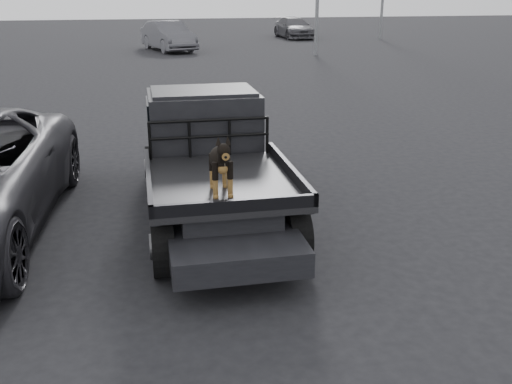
{
  "coord_description": "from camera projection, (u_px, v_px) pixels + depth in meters",
  "views": [
    {
      "loc": [
        -0.43,
        -6.06,
        3.33
      ],
      "look_at": [
        0.73,
        -0.36,
        1.23
      ],
      "focal_mm": 40.0,
      "sensor_mm": 36.0,
      "label": 1
    }
  ],
  "objects": [
    {
      "name": "ground",
      "position": [
        190.0,
        283.0,
        6.8
      ],
      "size": [
        120.0,
        120.0,
        0.0
      ],
      "primitive_type": "plane",
      "color": "black",
      "rests_on": "ground"
    },
    {
      "name": "flatbed_ute",
      "position": [
        213.0,
        189.0,
        8.56
      ],
      "size": [
        2.0,
        5.4,
        0.92
      ],
      "primitive_type": null,
      "color": "black",
      "rests_on": "ground"
    },
    {
      "name": "ute_cab",
      "position": [
        204.0,
        117.0,
        9.13
      ],
      "size": [
        1.72,
        1.3,
        0.88
      ],
      "primitive_type": null,
      "color": "black",
      "rests_on": "flatbed_ute"
    },
    {
      "name": "headache_rack",
      "position": [
        210.0,
        138.0,
        8.5
      ],
      "size": [
        1.8,
        0.08,
        0.55
      ],
      "primitive_type": null,
      "color": "black",
      "rests_on": "flatbed_ute"
    },
    {
      "name": "dog",
      "position": [
        220.0,
        164.0,
        6.95
      ],
      "size": [
        0.32,
        0.6,
        0.74
      ],
      "primitive_type": null,
      "color": "black",
      "rests_on": "flatbed_ute"
    },
    {
      "name": "distant_car_a",
      "position": [
        168.0,
        36.0,
        31.11
      ],
      "size": [
        2.95,
        5.04,
        1.57
      ],
      "primitive_type": "imported",
      "rotation": [
        0.0,
        0.0,
        0.29
      ],
      "color": "#4D4D53",
      "rests_on": "ground"
    },
    {
      "name": "distant_car_b",
      "position": [
        294.0,
        28.0,
        38.95
      ],
      "size": [
        2.09,
        4.75,
        1.36
      ],
      "primitive_type": "imported",
      "rotation": [
        0.0,
        0.0,
        0.04
      ],
      "color": "#434348",
      "rests_on": "ground"
    }
  ]
}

